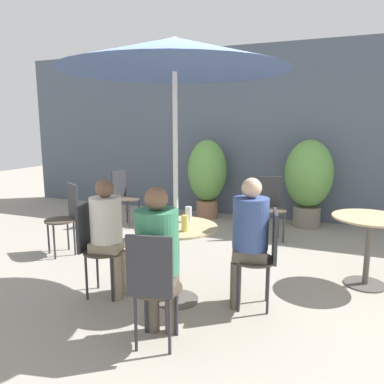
% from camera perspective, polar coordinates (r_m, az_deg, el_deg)
% --- Properties ---
extents(ground_plane, '(20.00, 20.00, 0.00)m').
position_cam_1_polar(ground_plane, '(3.74, -0.53, -15.97)').
color(ground_plane, gray).
extents(storefront_wall, '(10.00, 0.06, 3.00)m').
position_cam_1_polar(storefront_wall, '(6.74, 10.95, 8.78)').
color(storefront_wall, '#4C5666').
rests_on(storefront_wall, ground_plane).
extents(cafe_table_near, '(0.77, 0.77, 0.73)m').
position_cam_1_polar(cafe_table_near, '(3.51, -2.44, -7.93)').
color(cafe_table_near, '#514C47').
rests_on(cafe_table_near, ground_plane).
extents(cafe_table_far, '(0.74, 0.74, 0.73)m').
position_cam_1_polar(cafe_table_far, '(4.25, 25.38, -5.80)').
color(cafe_table_far, '#514C47').
rests_on(cafe_table_far, ground_plane).
extents(bistro_chair_0, '(0.42, 0.40, 0.91)m').
position_cam_1_polar(bistro_chair_0, '(3.76, -14.72, -7.24)').
color(bistro_chair_0, '#42382D').
rests_on(bistro_chair_0, ground_plane).
extents(bistro_chair_1, '(0.40, 0.42, 0.91)m').
position_cam_1_polar(bistro_chair_1, '(2.78, -5.97, -13.32)').
color(bistro_chair_1, '#42382D').
rests_on(bistro_chair_1, ground_plane).
extents(bistro_chair_2, '(0.42, 0.40, 0.91)m').
position_cam_1_polar(bistro_chair_2, '(3.45, 11.02, -8.70)').
color(bistro_chair_2, '#42382D').
rests_on(bistro_chair_2, ground_plane).
extents(bistro_chair_3, '(0.43, 0.44, 0.91)m').
position_cam_1_polar(bistro_chair_3, '(5.52, 11.99, -1.54)').
color(bistro_chair_3, '#42382D').
rests_on(bistro_chair_3, ground_plane).
extents(bistro_chair_4, '(0.41, 0.39, 0.91)m').
position_cam_1_polar(bistro_chair_4, '(6.24, -10.45, -0.14)').
color(bistro_chair_4, '#42382D').
rests_on(bistro_chair_4, ground_plane).
extents(bistro_chair_5, '(0.44, 0.44, 0.91)m').
position_cam_1_polar(bistro_chair_5, '(5.06, -18.50, -2.93)').
color(bistro_chair_5, '#42382D').
rests_on(bistro_chair_5, ground_plane).
extents(seated_person_0, '(0.34, 0.31, 1.15)m').
position_cam_1_polar(seated_person_0, '(3.66, -12.74, -5.18)').
color(seated_person_0, gray).
rests_on(seated_person_0, ground_plane).
extents(seated_person_1, '(0.33, 0.36, 1.21)m').
position_cam_1_polar(seated_person_1, '(2.85, -5.25, -8.90)').
color(seated_person_1, brown).
rests_on(seated_person_1, ground_plane).
extents(seated_person_2, '(0.36, 0.33, 1.20)m').
position_cam_1_polar(seated_person_2, '(3.40, 8.65, -5.91)').
color(seated_person_2, brown).
rests_on(seated_person_2, ground_plane).
extents(beer_glass_0, '(0.06, 0.06, 0.15)m').
position_cam_1_polar(beer_glass_0, '(3.59, -0.55, -3.40)').
color(beer_glass_0, silver).
rests_on(beer_glass_0, cafe_table_near).
extents(beer_glass_1, '(0.06, 0.06, 0.19)m').
position_cam_1_polar(beer_glass_1, '(3.55, -4.93, -3.18)').
color(beer_glass_1, '#B28433').
rests_on(beer_glass_1, cafe_table_near).
extents(beer_glass_2, '(0.06, 0.06, 0.14)m').
position_cam_1_polar(beer_glass_2, '(3.27, -1.09, -4.78)').
color(beer_glass_2, '#DBC65B').
rests_on(beer_glass_2, cafe_table_near).
extents(potted_plant_0, '(0.68, 0.68, 1.39)m').
position_cam_1_polar(potted_plant_0, '(6.58, 2.33, 2.78)').
color(potted_plant_0, '#93664C').
rests_on(potted_plant_0, ground_plane).
extents(potted_plant_1, '(0.76, 0.76, 1.42)m').
position_cam_1_polar(potted_plant_1, '(6.31, 17.36, 2.12)').
color(potted_plant_1, slate).
rests_on(potted_plant_1, ground_plane).
extents(umbrella, '(1.99, 1.99, 2.38)m').
position_cam_1_polar(umbrella, '(3.39, -2.67, 20.13)').
color(umbrella, silver).
rests_on(umbrella, ground_plane).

